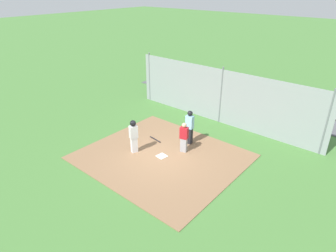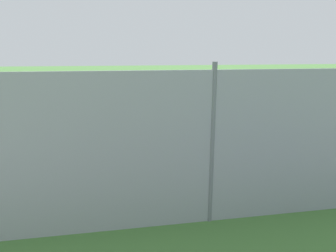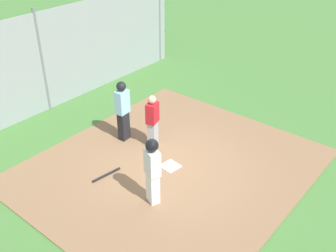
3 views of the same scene
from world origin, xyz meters
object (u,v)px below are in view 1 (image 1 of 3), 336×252
(parked_car_blue, at_px, (228,83))
(baseball_bat, at_px, (155,139))
(runner, at_px, (134,134))
(catcher, at_px, (184,137))
(home_plate, at_px, (162,156))
(umpire, at_px, (190,126))

(parked_car_blue, bearing_deg, baseball_bat, 93.90)
(runner, height_order, parked_car_blue, runner)
(catcher, xyz_separation_m, runner, (1.82, 1.61, 0.19))
(baseball_bat, bearing_deg, home_plate, 151.33)
(home_plate, distance_m, umpire, 2.15)
(parked_car_blue, bearing_deg, catcher, 104.77)
(home_plate, xyz_separation_m, runner, (1.31, 0.55, 0.97))
(umpire, distance_m, parked_car_blue, 8.95)
(home_plate, height_order, runner, runner)
(umpire, xyz_separation_m, baseball_bat, (1.56, 0.90, -0.93))
(home_plate, bearing_deg, baseball_bat, -36.75)
(catcher, bearing_deg, baseball_bat, -105.55)
(catcher, xyz_separation_m, parked_car_blue, (2.97, -9.38, -0.21))
(umpire, bearing_deg, home_plate, -10.70)
(home_plate, relative_size, baseball_bat, 0.52)
(umpire, bearing_deg, catcher, 15.01)
(umpire, bearing_deg, parked_car_blue, -166.87)
(home_plate, relative_size, catcher, 0.28)
(home_plate, distance_m, baseball_bat, 1.68)
(baseball_bat, relative_size, parked_car_blue, 0.20)
(runner, xyz_separation_m, parked_car_blue, (1.15, -10.99, -0.40))
(runner, bearing_deg, home_plate, 45.11)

